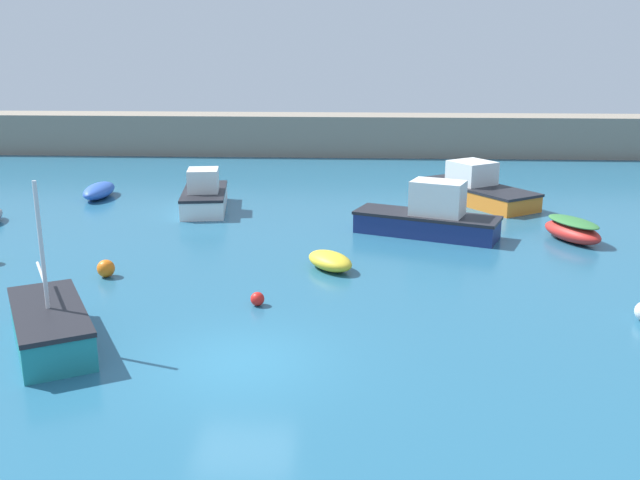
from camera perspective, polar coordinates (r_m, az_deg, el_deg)
ground_plane at (r=17.57m, az=-6.28°, el=-9.95°), size 120.00×120.00×0.20m
harbor_breakwater at (r=48.33m, az=-0.28°, el=8.44°), size 60.73×3.10×2.65m
dinghy_near_pier at (r=23.99m, az=0.81°, el=-1.68°), size 2.08×2.22×0.60m
sailboat_short_mast at (r=19.33m, az=-20.78°, el=-6.47°), size 3.52×4.52×4.26m
cabin_cruiser_white at (r=32.74m, az=-9.23°, el=3.52°), size 2.51×4.75×1.93m
motorboat_grey_hull at (r=34.70m, az=12.37°, el=4.03°), size 5.30×6.31×1.92m
motorboat_with_cabin at (r=28.35m, az=8.77°, el=1.84°), size 5.91×3.72×2.22m
rowboat_with_red_cover at (r=28.99m, az=19.55°, el=0.77°), size 2.32×3.05×0.89m
rowboat_blue_near at (r=36.52m, az=-17.26°, el=3.79°), size 1.20×2.93×0.72m
mooring_buoy_orange at (r=24.28m, az=-16.75°, el=-2.19°), size 0.58×0.58×0.58m
mooring_buoy_red at (r=20.90m, az=-5.03°, el=-4.72°), size 0.41×0.41×0.41m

